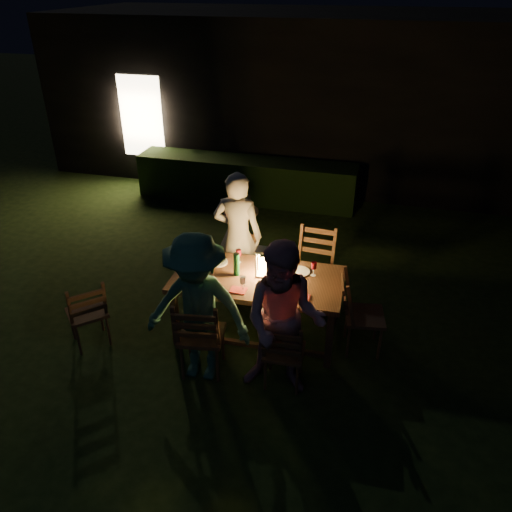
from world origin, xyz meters
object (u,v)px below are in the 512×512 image
(bottle_bucket_a, at_px, (237,201))
(chair_near_right, at_px, (283,363))
(dining_table, at_px, (258,283))
(chair_end, at_px, (361,327))
(side_table, at_px, (241,215))
(chair_far_right, at_px, (312,283))
(ice_bucket, at_px, (241,204))
(chair_far_left, at_px, (238,277))
(bottle_bucket_b, at_px, (245,200))
(person_house_side, at_px, (238,236))
(person_opp_right, at_px, (284,321))
(chair_near_left, at_px, (202,348))
(bottle_table, at_px, (237,264))
(chair_spare, at_px, (89,324))
(lantern, at_px, (263,264))
(person_opp_left, at_px, (198,310))

(bottle_bucket_a, bearing_deg, chair_near_right, -63.94)
(dining_table, xyz_separation_m, chair_end, (1.23, 0.04, -0.42))
(side_table, bearing_deg, chair_far_right, -41.45)
(chair_near_right, xyz_separation_m, ice_bucket, (-1.24, 2.69, 0.55))
(side_table, bearing_deg, chair_far_left, -76.08)
(dining_table, xyz_separation_m, bottle_bucket_b, (-0.72, 1.97, 0.15))
(ice_bucket, bearing_deg, bottle_bucket_a, -141.34)
(person_house_side, distance_m, person_opp_right, 1.87)
(chair_near_left, bearing_deg, side_table, 88.43)
(bottle_table, bearing_deg, side_table, 104.93)
(chair_near_left, height_order, chair_spare, chair_near_left)
(chair_near_right, xyz_separation_m, chair_end, (0.75, 0.79, 0.03))
(chair_spare, bearing_deg, chair_far_right, -13.02)
(chair_near_right, xyz_separation_m, bottle_bucket_a, (-1.29, 2.65, 0.60))
(lantern, xyz_separation_m, side_table, (-0.82, 1.88, -0.33))
(dining_table, xyz_separation_m, chair_far_right, (0.53, 0.79, -0.40))
(side_table, xyz_separation_m, bottle_bucket_b, (0.05, 0.04, 0.25))
(dining_table, distance_m, chair_end, 1.30)
(side_table, bearing_deg, chair_near_left, -82.73)
(bottle_bucket_a, relative_size, bottle_bucket_b, 1.00)
(chair_far_right, bearing_deg, side_table, -37.31)
(chair_near_left, relative_size, bottle_bucket_b, 3.29)
(person_opp_right, bearing_deg, chair_near_left, 176.91)
(chair_end, bearing_deg, side_table, -142.62)
(chair_near_right, relative_size, lantern, 2.65)
(chair_far_left, bearing_deg, lantern, 128.49)
(lantern, bearing_deg, person_house_side, 124.97)
(chair_spare, distance_m, ice_bucket, 2.89)
(dining_table, distance_m, chair_near_left, 0.98)
(chair_spare, relative_size, bottle_table, 3.38)
(person_opp_left, bearing_deg, bottle_bucket_a, 96.29)
(chair_far_left, bearing_deg, bottle_table, 108.23)
(person_opp_right, distance_m, bottle_bucket_a, 2.99)
(ice_bucket, bearing_deg, chair_spare, -112.78)
(person_house_side, bearing_deg, lantern, 123.00)
(chair_far_left, xyz_separation_m, person_opp_right, (0.95, -1.56, 0.59))
(chair_near_left, xyz_separation_m, person_opp_left, (-0.00, -0.05, 0.54))
(bottle_bucket_b, bearing_deg, chair_near_left, -83.86)
(ice_bucket, bearing_deg, chair_far_right, -41.45)
(chair_near_left, relative_size, chair_spare, 1.11)
(chair_near_left, height_order, person_opp_left, person_opp_left)
(person_opp_left, relative_size, ice_bucket, 5.74)
(dining_table, height_order, chair_far_left, chair_far_left)
(person_opp_right, distance_m, side_table, 3.02)
(bottle_bucket_b, bearing_deg, chair_far_left, -78.76)
(chair_far_right, distance_m, chair_end, 1.03)
(dining_table, bearing_deg, person_opp_right, -61.24)
(chair_far_right, xyz_separation_m, person_opp_left, (-0.95, -1.63, 0.53))
(chair_end, xyz_separation_m, person_house_side, (-1.71, 0.76, 0.57))
(person_house_side, bearing_deg, side_table, -77.59)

